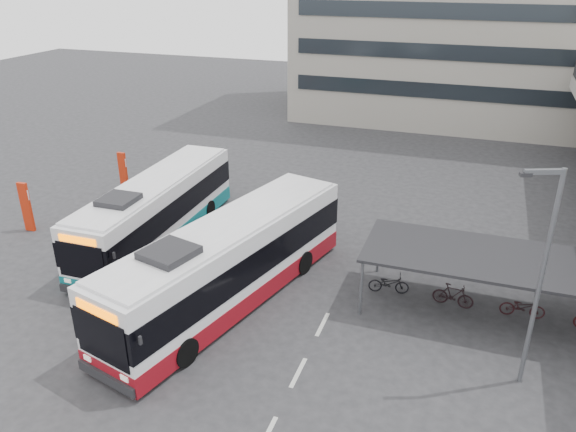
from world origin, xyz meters
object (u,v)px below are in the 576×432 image
(bus_teal, at_px, (157,211))
(pedestrian, at_px, (163,297))
(bus_main, at_px, (229,263))
(lamp_post, at_px, (540,269))

(bus_teal, bearing_deg, pedestrian, -58.19)
(bus_main, bearing_deg, pedestrian, -122.57)
(bus_main, xyz_separation_m, bus_teal, (-5.80, 3.93, -0.14))
(pedestrian, bearing_deg, lamp_post, -74.07)
(bus_teal, height_order, lamp_post, lamp_post)
(bus_main, bearing_deg, bus_teal, 160.29)
(lamp_post, bearing_deg, bus_main, 151.62)
(pedestrian, height_order, lamp_post, lamp_post)
(lamp_post, bearing_deg, bus_teal, 141.26)
(bus_main, height_order, lamp_post, lamp_post)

